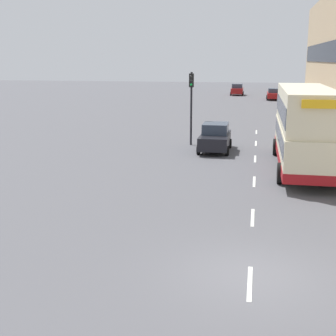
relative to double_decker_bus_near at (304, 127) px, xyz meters
name	(u,v)px	position (x,y,z in m)	size (l,w,h in m)	color
ground_plane	(250,275)	(-2.47, -13.36, -2.28)	(220.00, 220.00, 0.00)	#515156
pavement	(321,115)	(4.03, 25.14, -2.21)	(5.00, 93.00, 0.14)	gray
lane_mark_0	(250,283)	(-2.47, -13.87, -2.28)	(0.12, 2.00, 0.01)	silver
lane_mark_1	(253,217)	(-2.47, -8.54, -2.28)	(0.12, 2.00, 0.01)	silver
lane_mark_2	(254,182)	(-2.47, -3.20, -2.28)	(0.12, 2.00, 0.01)	silver
lane_mark_3	(255,159)	(-2.47, 2.13, -2.28)	(0.12, 2.00, 0.01)	silver
lane_mark_4	(256,143)	(-2.47, 7.47, -2.28)	(0.12, 2.00, 0.01)	silver
lane_mark_5	(256,132)	(-2.47, 12.80, -2.28)	(0.12, 2.00, 0.01)	silver
double_decker_bus_near	(304,127)	(0.00, 0.00, 0.00)	(2.85, 10.72, 4.30)	beige
car_0	(215,138)	(-5.05, 4.19, -1.41)	(1.98, 4.14, 1.76)	black
car_1	(237,90)	(-5.86, 52.75, -1.39)	(2.09, 3.81, 1.82)	maroon
car_2	(274,94)	(-0.26, 44.74, -1.46)	(1.97, 4.52, 1.66)	maroon
pedestrian_1	(331,142)	(1.92, 3.48, -1.34)	(0.31, 0.31, 1.58)	#23232D
traffic_light_far_kerb	(191,96)	(-6.88, 6.06, 1.02)	(0.30, 0.32, 4.92)	black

